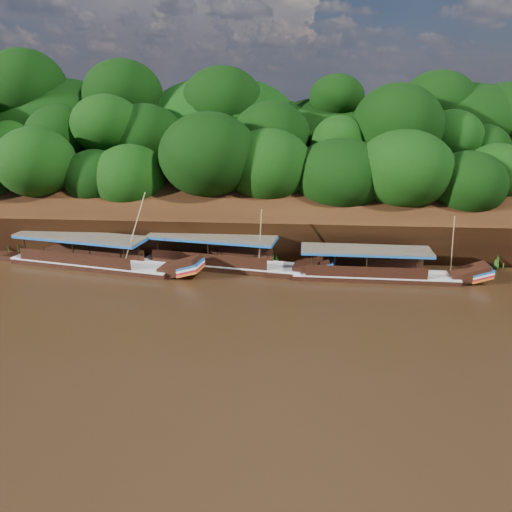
% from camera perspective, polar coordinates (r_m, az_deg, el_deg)
% --- Properties ---
extents(ground, '(160.00, 160.00, 0.00)m').
position_cam_1_polar(ground, '(32.31, -2.47, -6.36)').
color(ground, black).
rests_on(ground, ground).
extents(riverbank, '(120.00, 30.06, 19.40)m').
position_cam_1_polar(riverbank, '(53.21, 0.34, 5.98)').
color(riverbank, black).
rests_on(riverbank, ground).
extents(boat_0, '(14.47, 2.97, 5.79)m').
position_cam_1_polar(boat_0, '(38.54, 14.50, -1.84)').
color(boat_0, black).
rests_on(boat_0, ground).
extents(boat_1, '(15.43, 4.63, 5.76)m').
position_cam_1_polar(boat_1, '(39.49, -2.77, -0.62)').
color(boat_1, black).
rests_on(boat_1, ground).
extents(boat_2, '(16.29, 5.27, 6.70)m').
position_cam_1_polar(boat_2, '(41.49, -17.31, -0.54)').
color(boat_2, black).
rests_on(boat_2, ground).
extents(reeds, '(50.05, 2.10, 2.03)m').
position_cam_1_polar(reeds, '(41.24, -4.78, 0.64)').
color(reeds, '#245D17').
rests_on(reeds, ground).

